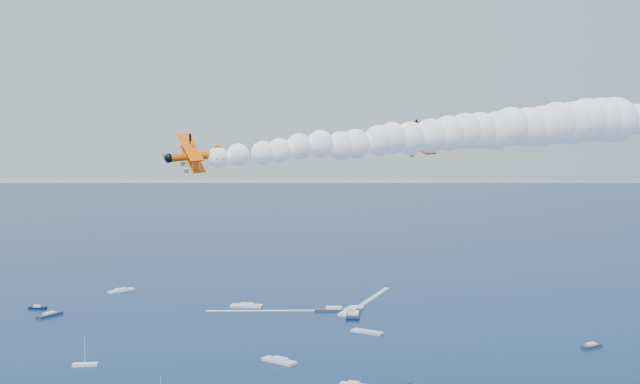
{
  "coord_description": "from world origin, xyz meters",
  "views": [
    {
      "loc": [
        -11.46,
        -92.52,
        60.17
      ],
      "look_at": [
        -7.61,
        10.44,
        52.73
      ],
      "focal_mm": 42.61,
      "sensor_mm": 36.0,
      "label": 1
    }
  ],
  "objects": [
    {
      "name": "boat_wakes",
      "position": [
        6.3,
        140.1,
        0.03
      ],
      "size": [
        81.27,
        153.32,
        0.04
      ],
      "color": "white",
      "rests_on": "ground"
    },
    {
      "name": "spectator_boats",
      "position": [
        -13.69,
        131.15,
        0.35
      ],
      "size": [
        182.12,
        184.18,
        0.7
      ],
      "color": "white",
      "rests_on": "ground"
    },
    {
      "name": "smoke_trail_trail",
      "position": [
        8.13,
        8.51,
        60.47
      ],
      "size": [
        68.34,
        45.19,
        11.78
      ],
      "primitive_type": null,
      "rotation": [
        0.0,
        0.0,
        3.47
      ],
      "color": "white"
    },
    {
      "name": "biplane_trail",
      "position": [
        -23.0,
        -2.14,
        57.94
      ],
      "size": [
        9.27,
        10.65,
        7.84
      ],
      "primitive_type": null,
      "rotation": [
        -0.43,
        0.07,
        3.47
      ],
      "color": "#FA5B05"
    },
    {
      "name": "biplane_lead",
      "position": [
        7.77,
        23.03,
        59.53
      ],
      "size": [
        11.54,
        13.03,
        8.93
      ],
      "primitive_type": null,
      "rotation": [
        -0.34,
        0.07,
        3.53
      ],
      "color": "#E44004"
    },
    {
      "name": "smoke_trail_lead",
      "position": [
        38.25,
        35.42,
        62.06
      ],
      "size": [
        68.56,
        50.49,
        11.78
      ],
      "primitive_type": null,
      "rotation": [
        0.0,
        0.0,
        3.53
      ],
      "color": "white"
    }
  ]
}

